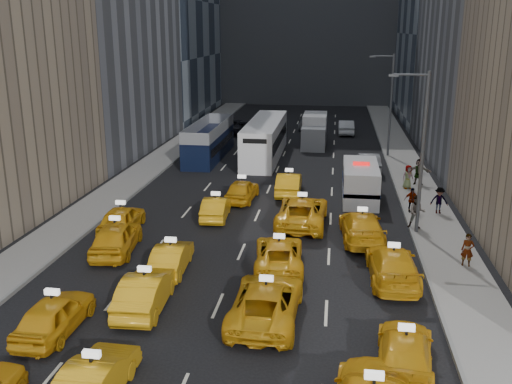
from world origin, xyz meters
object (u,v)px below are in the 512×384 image
nypd_van (360,183)px  city_bus (265,139)px  box_truck (314,131)px  pedestrian_0 (468,250)px  taxi_1 (94,380)px  double_decker (209,140)px

nypd_van → city_bus: bearing=127.1°
city_bus → box_truck: bearing=52.7°
city_bus → pedestrian_0: (12.61, -22.73, -0.69)m
taxi_1 → nypd_van: (8.87, 23.12, 0.45)m
pedestrian_0 → nypd_van: bearing=127.5°
double_decker → box_truck: size_ratio=1.65×
double_decker → box_truck: 11.20m
nypd_van → box_truck: (-3.82, 17.74, 0.32)m
pedestrian_0 → taxi_1: bearing=-123.8°
double_decker → box_truck: (9.01, 6.65, -0.07)m
taxi_1 → double_decker: size_ratio=0.39×
double_decker → city_bus: 4.95m
box_truck → city_bus: bearing=-125.2°
double_decker → nypd_van: bearing=-45.1°
nypd_van → city_bus: 14.15m
taxi_1 → pedestrian_0: 18.17m
double_decker → pedestrian_0: size_ratio=6.78×
box_truck → pedestrian_0: box_truck is taller
double_decker → taxi_1: bearing=-87.7°
city_bus → pedestrian_0: city_bus is taller
double_decker → pedestrian_0: double_decker is taller
nypd_van → city_bus: (-7.93, 11.71, 0.49)m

